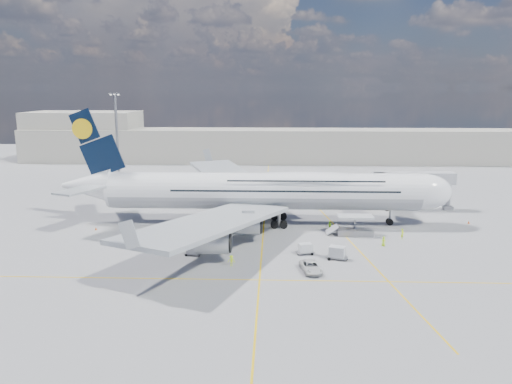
{
  "coord_description": "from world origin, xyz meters",
  "views": [
    {
      "loc": [
        1.93,
        -86.72,
        26.75
      ],
      "look_at": [
        -1.52,
        8.0,
        6.91
      ],
      "focal_mm": 35.0,
      "sensor_mm": 36.0,
      "label": 1
    }
  ],
  "objects_px": {
    "dolly_row_c": "(165,248)",
    "baggage_tug": "(199,236)",
    "jet_bridge": "(402,181)",
    "catering_truck_outer": "(184,183)",
    "dolly_nose_far": "(305,248)",
    "cone_wing_right_inner": "(180,238)",
    "crew_tug": "(231,261)",
    "dolly_back": "(165,239)",
    "crew_wing": "(207,238)",
    "service_van": "(311,267)",
    "cone_tail": "(96,229)",
    "catering_truck_inner": "(218,188)",
    "cone_nose": "(469,222)",
    "dolly_nose_near": "(337,252)",
    "cargo_loader": "(354,228)",
    "dolly_row_b": "(143,243)",
    "crew_nose": "(402,234)",
    "light_mast": "(117,140)",
    "crew_van": "(384,241)",
    "crew_loader": "(330,225)",
    "cone_wing_right_outer": "(198,253)",
    "dolly_row_a": "(193,250)",
    "cone_wing_left_inner": "(239,208)",
    "cone_wing_left_outer": "(237,196)",
    "airliner": "(265,190)"
  },
  "relations": [
    {
      "from": "cone_tail",
      "to": "cone_wing_left_inner",
      "type": "bearing_deg",
      "value": 33.84
    },
    {
      "from": "crew_van",
      "to": "cone_wing_right_inner",
      "type": "height_order",
      "value": "crew_van"
    },
    {
      "from": "catering_truck_inner",
      "to": "cone_wing_right_inner",
      "type": "bearing_deg",
      "value": -88.47
    },
    {
      "from": "dolly_nose_near",
      "to": "baggage_tug",
      "type": "height_order",
      "value": "dolly_nose_near"
    },
    {
      "from": "cargo_loader",
      "to": "dolly_row_b",
      "type": "relative_size",
      "value": 3.13
    },
    {
      "from": "catering_truck_outer",
      "to": "crew_van",
      "type": "xyz_separation_m",
      "value": [
        42.57,
        -45.49,
        -1.19
      ]
    },
    {
      "from": "cone_wing_right_inner",
      "to": "crew_tug",
      "type": "bearing_deg",
      "value": -51.94
    },
    {
      "from": "baggage_tug",
      "to": "crew_loader",
      "type": "distance_m",
      "value": 25.52
    },
    {
      "from": "dolly_row_b",
      "to": "service_van",
      "type": "height_order",
      "value": "dolly_row_b"
    },
    {
      "from": "dolly_row_a",
      "to": "cone_wing_right_outer",
      "type": "relative_size",
      "value": 5.8
    },
    {
      "from": "dolly_nose_far",
      "to": "crew_tug",
      "type": "xyz_separation_m",
      "value": [
        -11.62,
        -6.05,
        -0.09
      ]
    },
    {
      "from": "cone_nose",
      "to": "cone_tail",
      "type": "bearing_deg",
      "value": -174.3
    },
    {
      "from": "crew_nose",
      "to": "crew_wing",
      "type": "xyz_separation_m",
      "value": [
        -34.89,
        -3.69,
        0.03
      ]
    },
    {
      "from": "airliner",
      "to": "cargo_loader",
      "type": "bearing_deg",
      "value": -23.23
    },
    {
      "from": "crew_loader",
      "to": "cone_nose",
      "type": "height_order",
      "value": "crew_loader"
    },
    {
      "from": "baggage_tug",
      "to": "crew_wing",
      "type": "height_order",
      "value": "crew_wing"
    },
    {
      "from": "jet_bridge",
      "to": "baggage_tug",
      "type": "distance_m",
      "value": 47.44
    },
    {
      "from": "light_mast",
      "to": "cone_wing_left_outer",
      "type": "distance_m",
      "value": 36.66
    },
    {
      "from": "catering_truck_outer",
      "to": "cone_tail",
      "type": "bearing_deg",
      "value": -81.74
    },
    {
      "from": "jet_bridge",
      "to": "cargo_loader",
      "type": "relative_size",
      "value": 2.2
    },
    {
      "from": "jet_bridge",
      "to": "dolly_row_a",
      "type": "distance_m",
      "value": 51.54
    },
    {
      "from": "dolly_back",
      "to": "crew_tug",
      "type": "xyz_separation_m",
      "value": [
        12.9,
        -12.46,
        0.49
      ]
    },
    {
      "from": "catering_truck_inner",
      "to": "cone_nose",
      "type": "distance_m",
      "value": 58.41
    },
    {
      "from": "crew_nose",
      "to": "cone_tail",
      "type": "bearing_deg",
      "value": 127.76
    },
    {
      "from": "crew_wing",
      "to": "light_mast",
      "type": "bearing_deg",
      "value": 27.18
    },
    {
      "from": "service_van",
      "to": "dolly_back",
      "type": "bearing_deg",
      "value": 138.61
    },
    {
      "from": "catering_truck_outer",
      "to": "cone_wing_left_inner",
      "type": "height_order",
      "value": "catering_truck_outer"
    },
    {
      "from": "cone_wing_right_outer",
      "to": "dolly_row_a",
      "type": "bearing_deg",
      "value": -144.11
    },
    {
      "from": "crew_nose",
      "to": "crew_tug",
      "type": "relative_size",
      "value": 1.12
    },
    {
      "from": "dolly_nose_near",
      "to": "cone_nose",
      "type": "xyz_separation_m",
      "value": [
        29.12,
        22.39,
        -0.87
      ]
    },
    {
      "from": "dolly_row_a",
      "to": "cone_nose",
      "type": "relative_size",
      "value": 5.15
    },
    {
      "from": "cargo_loader",
      "to": "dolly_nose_near",
      "type": "relative_size",
      "value": 2.3
    },
    {
      "from": "cone_wing_left_inner",
      "to": "cone_tail",
      "type": "height_order",
      "value": "cone_tail"
    },
    {
      "from": "jet_bridge",
      "to": "cone_tail",
      "type": "xyz_separation_m",
      "value": [
        -61.97,
        -16.68,
        -6.59
      ]
    },
    {
      "from": "catering_truck_inner",
      "to": "crew_tug",
      "type": "xyz_separation_m",
      "value": [
        7.65,
        -49.89,
        -1.19
      ]
    },
    {
      "from": "dolly_row_c",
      "to": "baggage_tug",
      "type": "bearing_deg",
      "value": 67.82
    },
    {
      "from": "catering_truck_outer",
      "to": "dolly_back",
      "type": "bearing_deg",
      "value": -60.45
    },
    {
      "from": "dolly_back",
      "to": "crew_wing",
      "type": "relative_size",
      "value": 1.82
    },
    {
      "from": "light_mast",
      "to": "cone_tail",
      "type": "distance_m",
      "value": 43.46
    },
    {
      "from": "cargo_loader",
      "to": "crew_wing",
      "type": "relative_size",
      "value": 4.25
    },
    {
      "from": "light_mast",
      "to": "crew_wing",
      "type": "distance_m",
      "value": 58.21
    },
    {
      "from": "airliner",
      "to": "dolly_row_a",
      "type": "relative_size",
      "value": 28.12
    },
    {
      "from": "dolly_nose_far",
      "to": "dolly_row_a",
      "type": "bearing_deg",
      "value": 167.82
    },
    {
      "from": "service_van",
      "to": "cone_tail",
      "type": "xyz_separation_m",
      "value": [
        -39.68,
        20.78,
        -0.5
      ]
    },
    {
      "from": "dolly_row_c",
      "to": "cone_wing_right_inner",
      "type": "height_order",
      "value": "dolly_row_c"
    },
    {
      "from": "crew_loader",
      "to": "cone_wing_right_inner",
      "type": "bearing_deg",
      "value": -126.84
    },
    {
      "from": "catering_truck_outer",
      "to": "dolly_nose_far",
      "type": "bearing_deg",
      "value": -36.17
    },
    {
      "from": "cargo_loader",
      "to": "light_mast",
      "type": "height_order",
      "value": "light_mast"
    },
    {
      "from": "dolly_nose_far",
      "to": "crew_van",
      "type": "bearing_deg",
      "value": 2.44
    },
    {
      "from": "airliner",
      "to": "cone_wing_right_inner",
      "type": "xyz_separation_m",
      "value": [
        -15.27,
        -11.05,
        -6.59
      ]
    }
  ]
}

